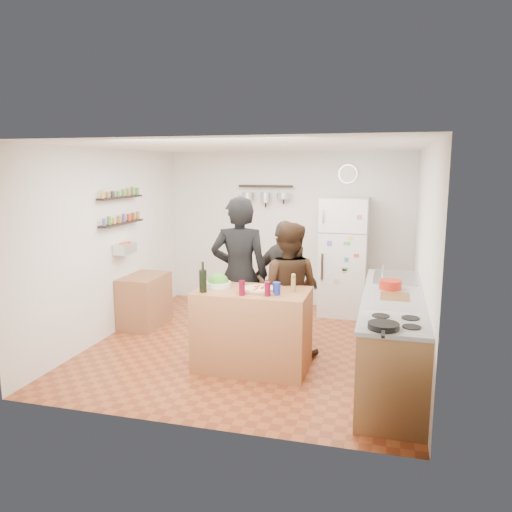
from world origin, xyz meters
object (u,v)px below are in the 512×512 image
(person_back, at_px, (285,281))
(wine_bottle, at_px, (203,281))
(skillet, at_px, (384,326))
(side_table, at_px, (145,300))
(pepper_mill, at_px, (293,285))
(salt_canister, at_px, (277,288))
(fridge, at_px, (343,257))
(person_center, at_px, (288,289))
(prep_island, at_px, (253,329))
(person_left, at_px, (240,275))
(wall_clock, at_px, (348,174))
(counter_run, at_px, (393,338))
(salad_bowl, at_px, (218,284))
(red_bowl, at_px, (390,285))

(person_back, bearing_deg, wine_bottle, 81.77)
(skillet, relative_size, side_table, 0.33)
(person_back, bearing_deg, pepper_mill, 126.75)
(wine_bottle, relative_size, salt_canister, 1.84)
(fridge, bearing_deg, person_center, -104.18)
(pepper_mill, height_order, fridge, fridge)
(prep_island, xyz_separation_m, skillet, (1.43, -1.04, 0.49))
(person_left, relative_size, side_table, 2.40)
(pepper_mill, bearing_deg, skillet, -48.05)
(pepper_mill, xyz_separation_m, wall_clock, (0.33, 2.72, 1.16))
(prep_island, relative_size, wall_clock, 4.17)
(skillet, distance_m, wall_clock, 4.05)
(fridge, height_order, side_table, fridge)
(counter_run, height_order, wall_clock, wall_clock)
(salad_bowl, bearing_deg, side_table, 144.81)
(person_left, height_order, fridge, person_left)
(prep_island, bearing_deg, salad_bowl, 173.21)
(salt_canister, bearing_deg, skillet, -39.13)
(fridge, bearing_deg, counter_run, -71.94)
(pepper_mill, bearing_deg, side_table, 155.98)
(skillet, height_order, wall_clock, wall_clock)
(skillet, distance_m, fridge, 3.54)
(salt_canister, relative_size, skillet, 0.51)
(person_center, distance_m, fridge, 1.97)
(counter_run, bearing_deg, red_bowl, 100.71)
(wall_clock, bearing_deg, side_table, -148.15)
(wine_bottle, height_order, red_bowl, wine_bottle)
(wine_bottle, relative_size, skillet, 0.95)
(salt_canister, bearing_deg, wall_clock, 80.66)
(prep_island, xyz_separation_m, red_bowl, (1.48, 0.41, 0.52))
(wine_bottle, height_order, person_center, person_center)
(salt_canister, distance_m, wall_clock, 3.16)
(salad_bowl, distance_m, pepper_mill, 0.87)
(pepper_mill, distance_m, side_table, 2.66)
(wine_bottle, distance_m, person_left, 0.73)
(pepper_mill, height_order, skillet, pepper_mill)
(wine_bottle, relative_size, fridge, 0.14)
(skillet, height_order, side_table, skillet)
(person_center, distance_m, counter_run, 1.34)
(wine_bottle, bearing_deg, side_table, 136.90)
(counter_run, distance_m, side_table, 3.57)
(person_center, relative_size, red_bowl, 6.65)
(pepper_mill, bearing_deg, person_left, 150.07)
(salt_canister, distance_m, counter_run, 1.36)
(person_left, bearing_deg, side_table, -31.10)
(counter_run, distance_m, red_bowl, 0.59)
(salad_bowl, xyz_separation_m, red_bowl, (1.90, 0.36, 0.03))
(prep_island, xyz_separation_m, wall_clock, (0.78, 2.77, 1.69))
(skillet, bearing_deg, side_table, 147.36)
(wine_bottle, xyz_separation_m, red_bowl, (1.98, 0.63, -0.06))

